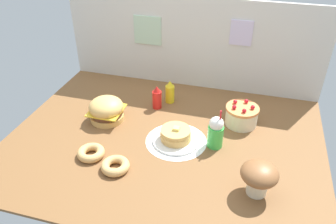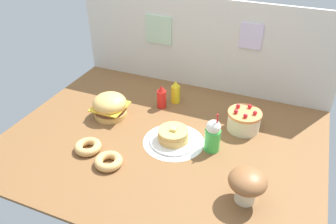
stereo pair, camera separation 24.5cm
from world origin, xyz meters
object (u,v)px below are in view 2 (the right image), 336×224
layer_cake (244,120)px  mushroom_stool (247,183)px  burger (110,106)px  ketchup_bottle (162,97)px  donut_chocolate (108,161)px  mustard_bottle (176,92)px  pancake_stack (173,137)px  cream_soda_cup (213,135)px  donut_pink_glaze (88,147)px

layer_cake → mushroom_stool: (0.16, -0.69, 0.05)m
mushroom_stool → burger: bearing=158.2°
ketchup_bottle → mushroom_stool: (0.85, -0.75, 0.04)m
layer_cake → donut_chocolate: size_ratio=1.34×
donut_chocolate → ketchup_bottle: bearing=87.2°
ketchup_bottle → mustard_bottle: size_ratio=1.00×
burger → layer_cake: bearing=12.4°
pancake_stack → ketchup_bottle: bearing=123.4°
burger → mushroom_stool: 1.27m
cream_soda_cup → mustard_bottle: bearing=133.3°
ketchup_bottle → mushroom_stool: mushroom_stool is taller
donut_pink_glaze → donut_chocolate: same height
layer_cake → mushroom_stool: bearing=-77.2°
cream_soda_cup → layer_cake: bearing=64.7°
layer_cake → donut_pink_glaze: bearing=-144.9°
pancake_stack → cream_soda_cup: 0.29m
donut_chocolate → mustard_bottle: bearing=82.7°
burger → layer_cake: (1.02, 0.22, -0.01)m
donut_pink_glaze → donut_chocolate: 0.22m
donut_chocolate → burger: bearing=119.3°
pancake_stack → cream_soda_cup: bearing=5.7°
layer_cake → mustard_bottle: (-0.61, 0.17, 0.02)m
layer_cake → donut_pink_glaze: 1.15m
donut_pink_glaze → donut_chocolate: size_ratio=1.00×
pancake_stack → donut_pink_glaze: size_ratio=1.83×
burger → cream_soda_cup: bearing=-6.4°
pancake_stack → donut_chocolate: 0.49m
mustard_bottle → mushroom_stool: mushroom_stool is taller
donut_chocolate → mushroom_stool: 0.90m
burger → mushroom_stool: bearing=-21.8°
pancake_stack → mushroom_stool: mushroom_stool is taller
donut_pink_glaze → pancake_stack: bearing=31.3°
donut_pink_glaze → cream_soda_cup: bearing=23.3°
ketchup_bottle → donut_chocolate: (-0.04, -0.79, -0.06)m
layer_cake → donut_chocolate: (-0.73, -0.74, -0.05)m
burger → donut_pink_glaze: burger is taller
donut_chocolate → layer_cake: bearing=45.2°
donut_pink_glaze → mushroom_stool: bearing=-1.8°
burger → layer_cake: burger is taller
pancake_stack → layer_cake: size_ratio=1.36×
donut_chocolate → mushroom_stool: mushroom_stool is taller
donut_pink_glaze → burger: bearing=100.1°
mustard_bottle → donut_chocolate: size_ratio=1.08×
burger → ketchup_bottle: bearing=40.2°
burger → ketchup_bottle: (0.33, 0.28, 0.00)m
mustard_bottle → layer_cake: bearing=-15.5°
donut_chocolate → donut_pink_glaze: bearing=160.1°
mustard_bottle → donut_pink_glaze: 0.89m
mushroom_stool → donut_pink_glaze: bearing=178.2°
burger → donut_pink_glaze: 0.45m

